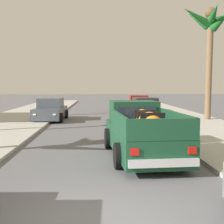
{
  "coord_description": "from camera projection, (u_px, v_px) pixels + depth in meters",
  "views": [
    {
      "loc": [
        -0.1,
        -5.2,
        2.39
      ],
      "look_at": [
        0.56,
        8.46,
        1.2
      ],
      "focal_mm": 48.9,
      "sensor_mm": 36.0,
      "label": 1
    }
  ],
  "objects": [
    {
      "name": "sidewalk_right",
      "position": [
        198.0,
        126.0,
        17.6
      ],
      "size": [
        5.14,
        60.0,
        0.12
      ],
      "primitive_type": "cube",
      "color": "#B2AFA8",
      "rests_on": "ground"
    },
    {
      "name": "car_left_near",
      "position": [
        139.0,
        105.0,
        26.91
      ],
      "size": [
        2.19,
        4.33,
        1.54
      ],
      "color": "maroon",
      "rests_on": "ground"
    },
    {
      "name": "curb_left",
      "position": [
        19.0,
        127.0,
        17.11
      ],
      "size": [
        0.16,
        60.0,
        0.1
      ],
      "primitive_type": "cube",
      "color": "silver",
      "rests_on": "ground"
    },
    {
      "name": "curb_right",
      "position": [
        178.0,
        126.0,
        17.54
      ],
      "size": [
        0.16,
        60.0,
        0.1
      ],
      "primitive_type": "cube",
      "color": "silver",
      "rests_on": "ground"
    },
    {
      "name": "palm_tree_left_back",
      "position": [
        210.0,
        28.0,
        19.96
      ],
      "size": [
        3.94,
        3.39,
        7.5
      ],
      "color": "brown",
      "rests_on": "ground"
    },
    {
      "name": "ground_plane",
      "position": [
        103.0,
        221.0,
        5.39
      ],
      "size": [
        160.0,
        160.0,
        0.0
      ],
      "primitive_type": "plane",
      "color": "slate"
    },
    {
      "name": "pickup_truck",
      "position": [
        141.0,
        132.0,
        10.37
      ],
      "size": [
        2.46,
        5.32,
        1.8
      ],
      "color": "#19472D",
      "rests_on": "ground"
    },
    {
      "name": "car_right_near",
      "position": [
        145.0,
        109.0,
        21.51
      ],
      "size": [
        2.1,
        4.29,
        1.54
      ],
      "color": "black",
      "rests_on": "ground"
    },
    {
      "name": "car_right_mid",
      "position": [
        51.0,
        110.0,
        20.91
      ],
      "size": [
        2.12,
        4.3,
        1.54
      ],
      "color": "#474C56",
      "rests_on": "ground"
    }
  ]
}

